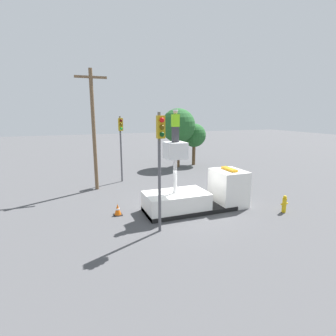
% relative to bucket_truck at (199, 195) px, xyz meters
% --- Properties ---
extents(ground_plane, '(120.00, 120.00, 0.00)m').
position_rel_bucket_truck_xyz_m(ground_plane, '(-0.61, 0.00, -0.89)').
color(ground_plane, '#4C4C4F').
extents(bucket_truck, '(6.18, 2.18, 4.07)m').
position_rel_bucket_truck_xyz_m(bucket_truck, '(0.00, 0.00, 0.00)').
color(bucket_truck, black).
rests_on(bucket_truck, ground).
extents(worker, '(0.40, 0.26, 1.75)m').
position_rel_bucket_truck_xyz_m(worker, '(-1.53, 0.00, 4.05)').
color(worker, '#38383D').
rests_on(worker, bucket_truck).
extents(traffic_light_pole, '(0.34, 0.57, 5.68)m').
position_rel_bucket_truck_xyz_m(traffic_light_pole, '(-3.15, -2.14, 3.11)').
color(traffic_light_pole, '#515156').
rests_on(traffic_light_pole, ground).
extents(traffic_light_across, '(0.34, 0.57, 5.38)m').
position_rel_bucket_truck_xyz_m(traffic_light_across, '(-3.01, 7.94, 2.91)').
color(traffic_light_across, '#515156').
rests_on(traffic_light_across, ground).
extents(fire_hydrant, '(0.48, 0.24, 1.01)m').
position_rel_bucket_truck_xyz_m(fire_hydrant, '(4.36, -2.24, -0.40)').
color(fire_hydrant, gold).
rests_on(fire_hydrant, ground).
extents(traffic_cone_rear, '(0.48, 0.48, 0.65)m').
position_rel_bucket_truck_xyz_m(traffic_cone_rear, '(-4.70, 0.76, -0.58)').
color(traffic_cone_rear, black).
rests_on(traffic_cone_rear, ground).
extents(tree_left_bg, '(2.55, 2.55, 4.53)m').
position_rel_bucket_truck_xyz_m(tree_left_bg, '(5.82, 12.42, 2.33)').
color(tree_left_bg, brown).
rests_on(tree_left_bg, ground).
extents(tree_right_bg, '(3.54, 3.54, 6.11)m').
position_rel_bucket_truck_xyz_m(tree_right_bg, '(3.74, 11.95, 3.43)').
color(tree_right_bg, brown).
rests_on(tree_right_bg, ground).
extents(utility_pole, '(2.20, 0.26, 8.67)m').
position_rel_bucket_truck_xyz_m(utility_pole, '(-5.22, 6.48, 3.77)').
color(utility_pole, brown).
rests_on(utility_pole, ground).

